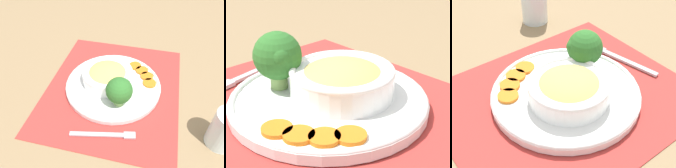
{
  "view_description": "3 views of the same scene",
  "coord_description": "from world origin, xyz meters",
  "views": [
    {
      "loc": [
        0.52,
        0.12,
        0.53
      ],
      "look_at": [
        0.01,
        -0.0,
        0.03
      ],
      "focal_mm": 35.0,
      "sensor_mm": 36.0,
      "label": 1
    },
    {
      "loc": [
        -0.4,
        0.35,
        0.3
      ],
      "look_at": [
        -0.02,
        -0.0,
        0.05
      ],
      "focal_mm": 60.0,
      "sensor_mm": 36.0,
      "label": 2
    },
    {
      "loc": [
        -0.31,
        -0.39,
        0.46
      ],
      "look_at": [
        -0.01,
        -0.0,
        0.04
      ],
      "focal_mm": 50.0,
      "sensor_mm": 36.0,
      "label": 3
    }
  ],
  "objects": [
    {
      "name": "ground_plane",
      "position": [
        0.0,
        0.0,
        0.0
      ],
      "size": [
        4.0,
        4.0,
        0.0
      ],
      "primitive_type": "plane",
      "color": "#8C704C"
    },
    {
      "name": "placemat",
      "position": [
        0.0,
        0.0,
        0.0
      ],
      "size": [
        0.52,
        0.44,
        0.0
      ],
      "color": "#B2332D",
      "rests_on": "ground_plane"
    },
    {
      "name": "plate",
      "position": [
        0.0,
        0.0,
        0.02
      ],
      "size": [
        0.32,
        0.32,
        0.02
      ],
      "color": "white",
      "rests_on": "placemat"
    },
    {
      "name": "bowl",
      "position": [
        -0.01,
        -0.02,
        0.05
      ],
      "size": [
        0.17,
        0.17,
        0.05
      ],
      "color": "white",
      "rests_on": "plate"
    },
    {
      "name": "broccoli_floret",
      "position": [
        0.08,
        0.04,
        0.08
      ],
      "size": [
        0.08,
        0.08,
        0.1
      ],
      "color": "#84AD5B",
      "rests_on": "plate"
    },
    {
      "name": "carrot_slice_near",
      "position": [
        -0.03,
        0.12,
        0.02
      ],
      "size": [
        0.04,
        0.04,
        0.01
      ],
      "color": "orange",
      "rests_on": "plate"
    },
    {
      "name": "carrot_slice_middle",
      "position": [
        -0.06,
        0.11,
        0.02
      ],
      "size": [
        0.04,
        0.04,
        0.01
      ],
      "color": "orange",
      "rests_on": "plate"
    },
    {
      "name": "carrot_slice_far",
      "position": [
        -0.09,
        0.08,
        0.02
      ],
      "size": [
        0.04,
        0.04,
        0.01
      ],
      "color": "orange",
      "rests_on": "plate"
    },
    {
      "name": "carrot_slice_extra",
      "position": [
        -0.11,
        0.06,
        0.02
      ],
      "size": [
        0.04,
        0.04,
        0.01
      ],
      "color": "orange",
      "rests_on": "plate"
    },
    {
      "name": "fork",
      "position": [
        0.19,
        0.03,
        0.01
      ],
      "size": [
        0.05,
        0.18,
        0.01
      ],
      "rotation": [
        0.0,
        0.0,
        0.2
      ],
      "color": "#B7B7BC",
      "rests_on": "placemat"
    }
  ]
}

